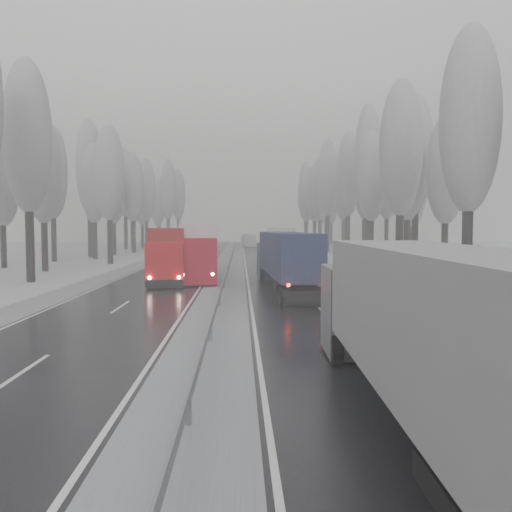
{
  "coord_description": "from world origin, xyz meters",
  "views": [
    {
      "loc": [
        1.1,
        -14.46,
        4.25
      ],
      "look_at": [
        2.24,
        20.97,
        2.2
      ],
      "focal_mm": 35.0,
      "sensor_mm": 36.0,
      "label": 1
    }
  ],
  "objects": [
    {
      "name": "tree_77",
      "position": [
        -19.66,
        112.72,
        9.26
      ],
      "size": [
        3.6,
        3.6,
        14.32
      ],
      "color": "black",
      "rests_on": "ground"
    },
    {
      "name": "shoulder_left",
      "position": [
        -10.2,
        30.0,
        0.02
      ],
      "size": [
        2.4,
        200.0,
        0.04
      ],
      "primitive_type": "cube",
      "color": "#919298",
      "rests_on": "ground"
    },
    {
      "name": "carriageway_left",
      "position": [
        -5.25,
        30.0,
        0.01
      ],
      "size": [
        7.5,
        200.0,
        0.03
      ],
      "primitive_type": "cube",
      "color": "black",
      "rests_on": "ground"
    },
    {
      "name": "tree_71",
      "position": [
        -21.09,
        83.19,
        12.63
      ],
      "size": [
        3.6,
        3.6,
        19.61
      ],
      "color": "black",
      "rests_on": "ground"
    },
    {
      "name": "tree_32",
      "position": [
        16.63,
        89.21,
        11.18
      ],
      "size": [
        3.6,
        3.6,
        17.33
      ],
      "color": "black",
      "rests_on": "ground"
    },
    {
      "name": "tree_73",
      "position": [
        -21.82,
        92.54,
        11.11
      ],
      "size": [
        3.6,
        3.6,
        17.22
      ],
      "color": "black",
      "rests_on": "ground"
    },
    {
      "name": "tree_22",
      "position": [
        17.02,
        45.6,
        10.24
      ],
      "size": [
        3.6,
        3.6,
        15.86
      ],
      "color": "black",
      "rests_on": "ground"
    },
    {
      "name": "truck_cream_box",
      "position": [
        6.07,
        43.17,
        2.46
      ],
      "size": [
        4.61,
        16.61,
        4.22
      ],
      "rotation": [
        0.0,
        0.0,
        -0.13
      ],
      "color": "beige",
      "rests_on": "ground"
    },
    {
      "name": "tree_26",
      "position": [
        17.56,
        61.27,
        12.1
      ],
      "size": [
        3.6,
        3.6,
        18.78
      ],
      "color": "black",
      "rests_on": "ground"
    },
    {
      "name": "tree_31",
      "position": [
        22.48,
        85.7,
        11.97
      ],
      "size": [
        3.6,
        3.6,
        18.58
      ],
      "color": "black",
      "rests_on": "ground"
    },
    {
      "name": "tree_39",
      "position": [
        21.55,
        120.73,
        10.45
      ],
      "size": [
        3.6,
        3.6,
        16.19
      ],
      "color": "black",
      "rests_on": "ground"
    },
    {
      "name": "carriageway_right",
      "position": [
        5.25,
        30.0,
        0.01
      ],
      "size": [
        7.5,
        200.0,
        0.03
      ],
      "primitive_type": "cube",
      "color": "black",
      "rests_on": "ground"
    },
    {
      "name": "tree_76",
      "position": [
        -14.05,
        108.72,
        11.95
      ],
      "size": [
        3.6,
        3.6,
        18.55
      ],
      "color": "black",
      "rests_on": "ground"
    },
    {
      "name": "tree_29",
      "position": [
        23.71,
        75.95,
        11.67
      ],
      "size": [
        3.6,
        3.6,
        18.11
      ],
      "color": "black",
      "rests_on": "ground"
    },
    {
      "name": "tree_68",
      "position": [
        -16.58,
        69.11,
        10.75
      ],
      "size": [
        3.6,
        3.6,
        16.65
      ],
      "color": "black",
      "rests_on": "ground"
    },
    {
      "name": "tree_61",
      "position": [
        -23.52,
        38.2,
        9.02
      ],
      "size": [
        3.6,
        3.6,
        13.95
      ],
      "color": "black",
      "rests_on": "ground"
    },
    {
      "name": "tree_30",
      "position": [
        16.56,
        81.7,
        11.52
      ],
      "size": [
        3.6,
        3.6,
        17.86
      ],
      "color": "black",
      "rests_on": "ground"
    },
    {
      "name": "tree_21",
      "position": [
        20.12,
        39.17,
        12.0
      ],
      "size": [
        3.6,
        3.6,
        18.62
      ],
      "color": "black",
      "rests_on": "ground"
    },
    {
      "name": "truck_red_white",
      "position": [
        -2.41,
        28.54,
        2.64
      ],
      "size": [
        3.94,
        17.76,
        4.52
      ],
      "rotation": [
        0.0,
        0.0,
        0.07
      ],
      "color": "#AF091B",
      "rests_on": "ground"
    },
    {
      "name": "tree_28",
      "position": [
        16.34,
        71.95,
        12.64
      ],
      "size": [
        3.6,
        3.6,
        19.62
      ],
      "color": "black",
      "rests_on": "ground"
    },
    {
      "name": "tree_66",
      "position": [
        -18.16,
        62.35,
        9.84
      ],
      "size": [
        3.6,
        3.6,
        15.23
      ],
      "color": "black",
      "rests_on": "ground"
    },
    {
      "name": "shoulder_right",
      "position": [
        10.2,
        30.0,
        0.02
      ],
      "size": [
        2.4,
        200.0,
        0.04
      ],
      "primitive_type": "cube",
      "color": "#919298",
      "rests_on": "ground"
    },
    {
      "name": "median_guardrail",
      "position": [
        0.0,
        29.99,
        0.6
      ],
      "size": [
        0.12,
        200.0,
        0.76
      ],
      "color": "slate",
      "rests_on": "ground"
    },
    {
      "name": "tree_24",
      "position": [
        17.9,
        51.02,
        13.19
      ],
      "size": [
        3.6,
        3.6,
        20.49
      ],
      "color": "black",
      "rests_on": "ground"
    },
    {
      "name": "tree_69",
      "position": [
        -21.42,
        73.11,
        12.46
      ],
      "size": [
        3.6,
        3.6,
        19.35
      ],
      "color": "black",
      "rests_on": "ground"
    },
    {
      "name": "tree_64",
      "position": [
        -18.26,
        52.71,
        9.96
      ],
      "size": [
        3.6,
        3.6,
        15.42
      ],
      "color": "black",
      "rests_on": "ground"
    },
    {
      "name": "tree_79",
      "position": [
        -20.33,
        119.31,
        11.01
      ],
      "size": [
        3.6,
        3.6,
        17.07
      ],
      "color": "black",
      "rests_on": "ground"
    },
    {
      "name": "box_truck_distant",
      "position": [
        2.91,
        92.27,
        1.4
      ],
      "size": [
        3.11,
        7.56,
        2.74
      ],
      "rotation": [
        0.0,
        0.0,
        0.12
      ],
      "color": "silver",
      "rests_on": "ground"
    },
    {
      "name": "tree_62",
      "position": [
        -13.94,
        43.73,
        10.36
      ],
      "size": [
        3.6,
        3.6,
        16.04
      ],
      "color": "black",
      "rests_on": "ground"
    },
    {
      "name": "tree_65",
      "position": [
        -20.05,
        56.71,
        12.55
      ],
      "size": [
        3.6,
        3.6,
        19.48
      ],
      "color": "black",
      "rests_on": "ground"
    },
    {
      "name": "tree_27",
      "position": [
        24.72,
        65.27,
        11.36
      ],
      "size": [
        3.6,
        3.6,
        17.62
      ],
      "color": "black",
      "rests_on": "ground"
    },
    {
      "name": "tree_23",
      "position": [
        23.31,
        49.6,
        8.77
      ],
      "size": [
        3.6,
        3.6,
        13.55
      ],
      "color": "black",
      "rests_on": "ground"
    },
    {
      "name": "tree_58",
      "position": [
        -15.13,
        24.57,
        11.1
      ],
      "size": [
        3.6,
        3.6,
        17.21
      ],
      "color": "black",
      "rests_on": "ground"
    },
    {
      "name": "tree_34",
      "position": [
        15.73,
        96.32,
        11.37
      ],
      "size": [
        3.6,
        3.6,
        17.63
      ],
      "color": "black",
      "rests_on": "ground"
    },
    {
      "name": "tree_37",
      "position": [
        24.02,
        110.16,
        10.56
      ],
      "size": [
        3.6,
        3.6,
        16.37
      ],
      "color": "black",
      "rests_on": "ground"
    },
    {
      "name": "truck_red_red",
      "position": [
        -4.83,
        27.05,
        2.44
      ],
      "size": [
        4.23,
        16.47,
        4.19
      ],
      "rotation": [
        0.0,
        0.0,
        0.1
      ],
      "color": "red",
      "rests_on": "ground"
    },
    {
      "name": "tree_36",
      "position": [
        17.04,
        106.16,
        13.02
      ],
      "size": [
        3.6,
        3.6,
        20.23
      ],
      "color": "black",
      "rests_on": "ground"
    },
    {
      "name": "tree_70",
      "position": [
        -16.33,
        79.19,
        11.03
      ],
      "size": [
        3.6,
        3.6,
        17.09
      ],
      "color": "black",
      "rests_on": "ground"
    },
    {
      "name": "tree_35",
      "position": [
        24.94,
        100.32,
        11.77
      ],
      "size": [
        3.6,
        3.6,
        18.25
      ],
      "color": "black",
      "rests_on": "ground"
    },
    {
      "name": "tree_75",
      "position": [
        -24.2,
        103.33,
        11.99
      ],
      "size": [
        3.6,
        3.6,
        18.6
      ],
      "color": "black",
      "rests_on": "ground"
    },
    {
      "name": "truck_blue_box",
      "position": [
        4.08,
        18.59,
        2.28
      ],
      "size": [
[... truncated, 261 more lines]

